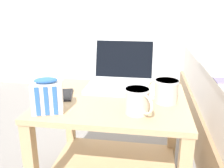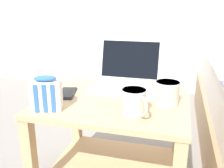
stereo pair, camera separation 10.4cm
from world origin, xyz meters
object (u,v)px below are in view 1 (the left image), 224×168
laptop (122,78)px  snack_bag (47,97)px  mug_front_left (138,100)px  mug_front_right (166,90)px  cell_phone (65,94)px

laptop → snack_bag: (-0.24, -0.35, 0.02)m
mug_front_left → mug_front_right: same height
mug_front_left → cell_phone: size_ratio=0.71×
mug_front_left → mug_front_right: bearing=50.9°
mug_front_right → laptop: bearing=139.3°
laptop → cell_phone: bearing=-145.1°
cell_phone → snack_bag: bearing=-90.4°
mug_front_right → cell_phone: 0.45m
laptop → snack_bag: 0.43m
cell_phone → mug_front_left: bearing=-23.4°
mug_front_left → mug_front_right: 0.17m
mug_front_left → cell_phone: 0.37m
mug_front_left → snack_bag: 0.34m
mug_front_right → snack_bag: size_ratio=0.94×
laptop → cell_phone: laptop is taller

